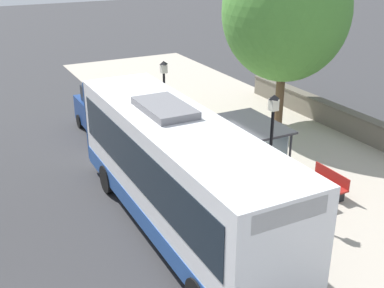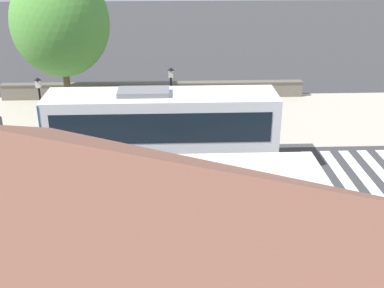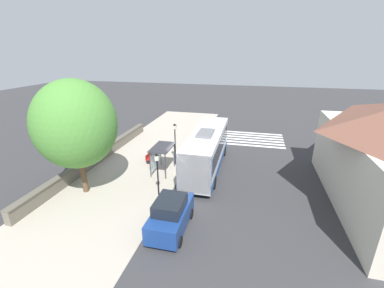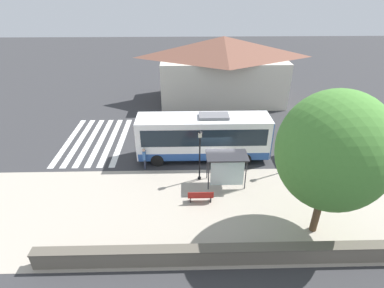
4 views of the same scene
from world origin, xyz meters
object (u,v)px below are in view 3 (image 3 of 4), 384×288
at_px(bus_shelter, 161,151).
at_px(shade_tree, 75,124).
at_px(bus, 207,149).
at_px(street_lamp_far, 158,174).
at_px(street_lamp_near, 175,141).
at_px(bench, 150,157).
at_px(parked_car_behind_bus, 171,215).
at_px(pedestrian, 200,141).

distance_m(bus_shelter, shade_tree, 7.25).
relative_size(bus, bus_shelter, 3.66).
height_order(street_lamp_far, shade_tree, shade_tree).
bearing_deg(street_lamp_near, shade_tree, -129.26).
relative_size(street_lamp_far, shade_tree, 0.44).
distance_m(bench, parked_car_behind_bus, 10.46).
bearing_deg(street_lamp_near, bench, 179.01).
bearing_deg(bus, street_lamp_far, -111.20).
height_order(bus, shade_tree, shade_tree).
bearing_deg(bus_shelter, street_lamp_near, 68.06).
bearing_deg(bus_shelter, pedestrian, 69.53).
xyz_separation_m(pedestrian, parked_car_behind_bus, (0.99, -13.22, -0.02)).
height_order(bench, shade_tree, shade_tree).
height_order(bus_shelter, street_lamp_near, street_lamp_near).
relative_size(bus_shelter, shade_tree, 0.33).
bearing_deg(street_lamp_far, pedestrian, 85.88).
distance_m(street_lamp_near, parked_car_behind_bus, 9.52).
height_order(bus_shelter, shade_tree, shade_tree).
xyz_separation_m(bus_shelter, street_lamp_far, (1.46, -4.63, 0.26)).
distance_m(bus, bench, 5.85).
bearing_deg(bench, shade_tree, -112.36).
bearing_deg(parked_car_behind_bus, bus_shelter, 113.85).
height_order(bus, parked_car_behind_bus, bus).
height_order(bench, parked_car_behind_bus, parked_car_behind_bus).
distance_m(street_lamp_near, shade_tree, 8.79).
bearing_deg(shade_tree, parked_car_behind_bus, -19.20).
bearing_deg(parked_car_behind_bus, bench, 118.98).
distance_m(pedestrian, street_lamp_near, 4.59).
distance_m(street_lamp_far, shade_tree, 6.72).
xyz_separation_m(pedestrian, bench, (-4.07, -4.08, -0.56)).
xyz_separation_m(bus_shelter, parked_car_behind_bus, (3.21, -7.27, -0.96)).
distance_m(bench, street_lamp_far, 7.50).
xyz_separation_m(bus, street_lamp_far, (-2.33, -6.01, 0.28)).
distance_m(bus_shelter, pedestrian, 6.42).
relative_size(bus_shelter, bench, 1.69).
xyz_separation_m(bench, parked_car_behind_bus, (5.06, -9.14, 0.55)).
xyz_separation_m(pedestrian, shade_tree, (-6.72, -10.54, 4.30)).
bearing_deg(pedestrian, shade_tree, -122.54).
relative_size(pedestrian, bench, 1.05).
bearing_deg(shade_tree, pedestrian, 57.46).
height_order(pedestrian, street_lamp_far, street_lamp_far).
bearing_deg(parked_car_behind_bus, street_lamp_far, 123.57).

